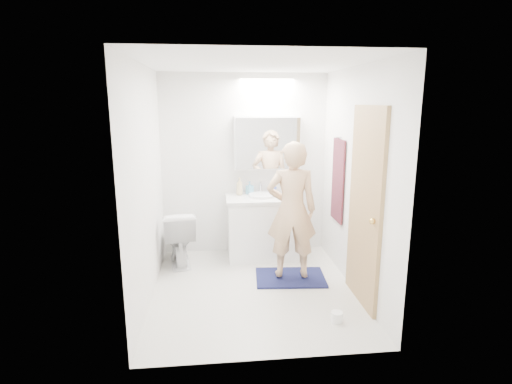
{
  "coord_description": "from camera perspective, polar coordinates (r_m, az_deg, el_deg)",
  "views": [
    {
      "loc": [
        -0.41,
        -4.09,
        2.03
      ],
      "look_at": [
        0.05,
        0.25,
        1.05
      ],
      "focal_mm": 28.24,
      "sensor_mm": 36.0,
      "label": 1
    }
  ],
  "objects": [
    {
      "name": "person",
      "position": [
        4.57,
        5.07,
        -2.6
      ],
      "size": [
        0.6,
        0.42,
        1.57
      ],
      "primitive_type": "imported",
      "rotation": [
        0.0,
        0.0,
        3.06
      ],
      "color": "tan",
      "rests_on": "bath_rug"
    },
    {
      "name": "door",
      "position": [
        4.16,
        15.19,
        -2.15
      ],
      "size": [
        0.04,
        0.8,
        2.0
      ],
      "primitive_type": "cube",
      "color": "tan",
      "rests_on": "wall_right"
    },
    {
      "name": "wall_right",
      "position": [
        4.44,
        13.96,
        1.5
      ],
      "size": [
        0.0,
        2.5,
        2.5
      ],
      "primitive_type": "plane",
      "rotation": [
        1.57,
        0.0,
        -1.57
      ],
      "color": "white",
      "rests_on": "floor"
    },
    {
      "name": "towel",
      "position": [
        4.96,
        11.52,
        1.6
      ],
      "size": [
        0.02,
        0.42,
        1.0
      ],
      "primitive_type": "cube",
      "color": "#101134",
      "rests_on": "wall_right"
    },
    {
      "name": "soap_bottle_b",
      "position": [
        5.37,
        -0.91,
        0.59
      ],
      "size": [
        0.11,
        0.11,
        0.17
      ],
      "primitive_type": "imported",
      "rotation": [
        0.0,
        0.0,
        -0.9
      ],
      "color": "#5FA8CC",
      "rests_on": "countertop"
    },
    {
      "name": "wall_left",
      "position": [
        4.23,
        -15.32,
        0.88
      ],
      "size": [
        0.0,
        2.5,
        2.5
      ],
      "primitive_type": "plane",
      "rotation": [
        1.57,
        0.0,
        1.57
      ],
      "color": "white",
      "rests_on": "floor"
    },
    {
      "name": "bath_rug",
      "position": [
        4.85,
        4.88,
        -11.98
      ],
      "size": [
        0.84,
        0.61,
        0.02
      ],
      "primitive_type": "cube",
      "rotation": [
        0.0,
        0.0,
        -0.08
      ],
      "color": "#151743",
      "rests_on": "floor"
    },
    {
      "name": "mirror_panel",
      "position": [
        5.26,
        1.74,
        6.88
      ],
      "size": [
        0.84,
        0.01,
        0.66
      ],
      "primitive_type": "cube",
      "color": "silver",
      "rests_on": "medicine_cabinet"
    },
    {
      "name": "wall_back",
      "position": [
        5.42,
        -1.65,
        3.85
      ],
      "size": [
        2.5,
        0.0,
        2.5
      ],
      "primitive_type": "plane",
      "rotation": [
        1.57,
        0.0,
        0.0
      ],
      "color": "white",
      "rests_on": "floor"
    },
    {
      "name": "faucet",
      "position": [
        5.43,
        0.65,
        0.65
      ],
      "size": [
        0.02,
        0.02,
        0.16
      ],
      "primitive_type": "cylinder",
      "color": "silver",
      "rests_on": "countertop"
    },
    {
      "name": "toothbrush_cup",
      "position": [
        5.4,
        2.42,
        0.21
      ],
      "size": [
        0.11,
        0.11,
        0.09
      ],
      "primitive_type": "imported",
      "rotation": [
        0.0,
        0.0,
        -0.09
      ],
      "color": "#3F55BE",
      "rests_on": "countertop"
    },
    {
      "name": "countertop",
      "position": [
        5.24,
        0.93,
        -0.92
      ],
      "size": [
        0.95,
        0.58,
        0.04
      ],
      "primitive_type": "cube",
      "color": "silver",
      "rests_on": "vanity_cabinet"
    },
    {
      "name": "vanity_cabinet",
      "position": [
        5.35,
        0.91,
        -5.19
      ],
      "size": [
        0.9,
        0.55,
        0.78
      ],
      "primitive_type": "cube",
      "color": "white",
      "rests_on": "floor"
    },
    {
      "name": "soap_bottle_a",
      "position": [
        5.33,
        -2.36,
        0.8
      ],
      "size": [
        0.12,
        0.12,
        0.23
      ],
      "primitive_type": "imported",
      "rotation": [
        0.0,
        0.0,
        0.44
      ],
      "color": "#CAB483",
      "rests_on": "countertop"
    },
    {
      "name": "toilet",
      "position": [
        5.24,
        -10.88,
        -6.25
      ],
      "size": [
        0.49,
        0.74,
        0.71
      ],
      "primitive_type": "imported",
      "rotation": [
        0.0,
        0.0,
        3.29
      ],
      "color": "white",
      "rests_on": "floor"
    },
    {
      "name": "toilet_paper_roll",
      "position": [
        4.04,
        11.35,
        -16.97
      ],
      "size": [
        0.11,
        0.11,
        0.1
      ],
      "primitive_type": "cylinder",
      "color": "white",
      "rests_on": "floor"
    },
    {
      "name": "ceiling",
      "position": [
        4.13,
        -0.34,
        17.8
      ],
      "size": [
        2.5,
        2.5,
        0.0
      ],
      "primitive_type": "plane",
      "rotation": [
        3.14,
        0.0,
        0.0
      ],
      "color": "white",
      "rests_on": "floor"
    },
    {
      "name": "towel_hook",
      "position": [
        4.89,
        11.64,
        7.59
      ],
      "size": [
        0.07,
        0.02,
        0.02
      ],
      "primitive_type": "cylinder",
      "rotation": [
        0.0,
        1.57,
        0.0
      ],
      "color": "silver",
      "rests_on": "wall_right"
    },
    {
      "name": "sink_basin",
      "position": [
        5.26,
        0.89,
        -0.47
      ],
      "size": [
        0.36,
        0.36,
        0.03
      ],
      "primitive_type": "cylinder",
      "color": "white",
      "rests_on": "countertop"
    },
    {
      "name": "door_knob",
      "position": [
        3.89,
        16.17,
        -4.0
      ],
      "size": [
        0.06,
        0.06,
        0.06
      ],
      "primitive_type": "sphere",
      "color": "gold",
      "rests_on": "door"
    },
    {
      "name": "medicine_cabinet",
      "position": [
        5.34,
        1.63,
        6.96
      ],
      "size": [
        0.88,
        0.14,
        0.7
      ],
      "primitive_type": "cube",
      "color": "white",
      "rests_on": "wall_back"
    },
    {
      "name": "floor",
      "position": [
        4.58,
        -0.3,
        -13.63
      ],
      "size": [
        2.5,
        2.5,
        0.0
      ],
      "primitive_type": "plane",
      "color": "silver",
      "rests_on": "ground"
    },
    {
      "name": "wall_front",
      "position": [
        2.99,
        2.1,
        -3.5
      ],
      "size": [
        2.5,
        0.0,
        2.5
      ],
      "primitive_type": "plane",
      "rotation": [
        -1.57,
        0.0,
        0.0
      ],
      "color": "white",
      "rests_on": "floor"
    }
  ]
}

